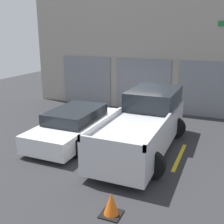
% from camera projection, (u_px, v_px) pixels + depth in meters
% --- Properties ---
extents(ground_plane, '(28.00, 28.00, 0.00)m').
position_uv_depth(ground_plane, '(126.00, 128.00, 11.91)').
color(ground_plane, '#2D2D30').
extents(shophouse_building, '(12.93, 0.68, 5.90)m').
position_uv_depth(shophouse_building, '(149.00, 53.00, 14.01)').
color(shophouse_building, '#9E9389').
rests_on(shophouse_building, ground).
extents(pickup_truck, '(2.41, 5.41, 1.87)m').
position_uv_depth(pickup_truck, '(144.00, 124.00, 9.65)').
color(pickup_truck, silver).
rests_on(pickup_truck, ground).
extents(sedan_white, '(2.18, 4.31, 1.18)m').
position_uv_depth(sedan_white, '(75.00, 125.00, 10.47)').
color(sedan_white, white).
rests_on(sedan_white, ground).
extents(parking_stripe_far_left, '(0.12, 2.20, 0.01)m').
position_uv_depth(parking_stripe_far_left, '(47.00, 135.00, 11.10)').
color(parking_stripe_far_left, gold).
rests_on(parking_stripe_far_left, ground).
extents(parking_stripe_left, '(0.12, 2.20, 0.01)m').
position_uv_depth(parking_stripe_left, '(107.00, 145.00, 10.12)').
color(parking_stripe_left, gold).
rests_on(parking_stripe_left, ground).
extents(parking_stripe_centre, '(0.12, 2.20, 0.01)m').
position_uv_depth(parking_stripe_centre, '(179.00, 157.00, 9.14)').
color(parking_stripe_centre, gold).
rests_on(parking_stripe_centre, ground).
extents(traffic_cone, '(0.47, 0.47, 0.55)m').
position_uv_depth(traffic_cone, '(111.00, 205.00, 6.21)').
color(traffic_cone, black).
rests_on(traffic_cone, ground).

